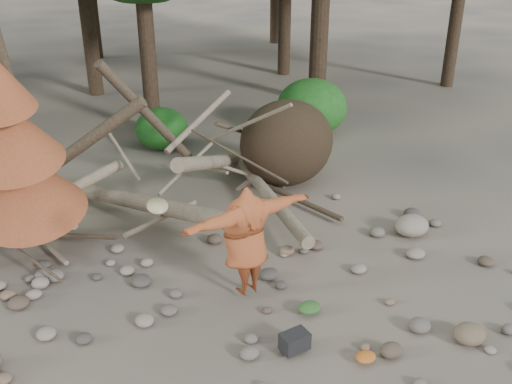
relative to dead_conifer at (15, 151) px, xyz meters
name	(u,v)px	position (x,y,z in m)	size (l,w,h in m)	color
ground	(279,315)	(3.12, -3.37, -2.11)	(120.00, 120.00, 0.00)	#514C44
deadfall_pile	(265,150)	(5.13, 0.87, -1.16)	(8.55, 5.24, 3.30)	#332619
dead_conifer	(15,151)	(0.00, 0.00, 0.00)	(2.06, 2.16, 4.35)	#4C3F30
bush_mid	(162,129)	(3.92, 4.43, -1.55)	(1.40, 1.40, 1.12)	#1B5719
bush_right	(312,107)	(8.12, 3.63, -1.31)	(2.00, 2.00, 1.60)	#236720
frisbee_thrower	(246,241)	(2.91, -2.64, -1.10)	(2.85, 1.06, 2.15)	#A14924
backpack	(295,345)	(2.89, -4.21, -1.98)	(0.39, 0.26, 0.26)	black
cloth_green	(309,310)	(3.54, -3.56, -2.04)	(0.37, 0.31, 0.14)	#2D5C25
cloth_orange	(365,360)	(3.64, -4.84, -2.06)	(0.30, 0.24, 0.11)	#B25C1E
boulder_front_right	(470,334)	(5.24, -5.17, -1.97)	(0.47, 0.42, 0.28)	brown
boulder_mid_right	(412,225)	(6.64, -2.34, -1.91)	(0.67, 0.60, 0.40)	gray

